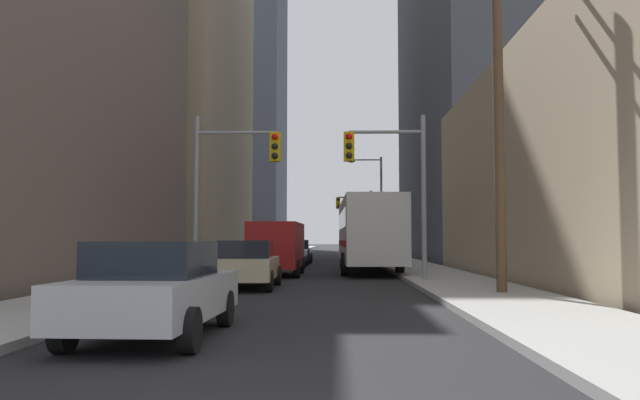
{
  "coord_description": "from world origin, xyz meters",
  "views": [
    {
      "loc": [
        1.0,
        -3.57,
        1.55
      ],
      "look_at": [
        0.0,
        32.5,
        3.85
      ],
      "focal_mm": 34.86,
      "sensor_mm": 36.0,
      "label": 1
    }
  ],
  "objects_px": {
    "sedan_navy": "(297,251)",
    "traffic_signal_far_right": "(356,212)",
    "sedan_beige": "(246,264)",
    "sedan_white": "(289,253)",
    "city_bus": "(368,232)",
    "sedan_silver": "(155,289)",
    "traffic_signal_near_right": "(389,171)",
    "cargo_van_red": "(277,246)",
    "traffic_signal_near_left": "(232,171)"
  },
  "relations": [
    {
      "from": "sedan_silver",
      "to": "traffic_signal_near_left",
      "type": "height_order",
      "value": "traffic_signal_near_left"
    },
    {
      "from": "traffic_signal_near_left",
      "to": "traffic_signal_far_right",
      "type": "bearing_deg",
      "value": 80.98
    },
    {
      "from": "sedan_beige",
      "to": "traffic_signal_near_left",
      "type": "relative_size",
      "value": 0.71
    },
    {
      "from": "sedan_silver",
      "to": "traffic_signal_near_right",
      "type": "relative_size",
      "value": 0.71
    },
    {
      "from": "sedan_silver",
      "to": "sedan_navy",
      "type": "bearing_deg",
      "value": 89.56
    },
    {
      "from": "sedan_silver",
      "to": "traffic_signal_near_right",
      "type": "bearing_deg",
      "value": 69.01
    },
    {
      "from": "sedan_silver",
      "to": "traffic_signal_near_right",
      "type": "distance_m",
      "value": 13.6
    },
    {
      "from": "cargo_van_red",
      "to": "sedan_silver",
      "type": "bearing_deg",
      "value": -90.92
    },
    {
      "from": "cargo_van_red",
      "to": "sedan_navy",
      "type": "height_order",
      "value": "cargo_van_red"
    },
    {
      "from": "sedan_beige",
      "to": "sedan_silver",
      "type": "bearing_deg",
      "value": -89.91
    },
    {
      "from": "city_bus",
      "to": "sedan_navy",
      "type": "xyz_separation_m",
      "value": [
        -4.11,
        10.48,
        -1.16
      ]
    },
    {
      "from": "traffic_signal_near_left",
      "to": "traffic_signal_far_right",
      "type": "height_order",
      "value": "same"
    },
    {
      "from": "city_bus",
      "to": "sedan_silver",
      "type": "bearing_deg",
      "value": -102.22
    },
    {
      "from": "traffic_signal_near_left",
      "to": "traffic_signal_far_right",
      "type": "distance_m",
      "value": 34.94
    },
    {
      "from": "city_bus",
      "to": "sedan_beige",
      "type": "relative_size",
      "value": 2.72
    },
    {
      "from": "traffic_signal_far_right",
      "to": "traffic_signal_near_right",
      "type": "bearing_deg",
      "value": -89.74
    },
    {
      "from": "sedan_navy",
      "to": "traffic_signal_far_right",
      "type": "height_order",
      "value": "traffic_signal_far_right"
    },
    {
      "from": "sedan_beige",
      "to": "sedan_navy",
      "type": "relative_size",
      "value": 1.0
    },
    {
      "from": "cargo_van_red",
      "to": "sedan_silver",
      "type": "xyz_separation_m",
      "value": [
        -0.27,
        -16.99,
        -0.52
      ]
    },
    {
      "from": "city_bus",
      "to": "sedan_silver",
      "type": "xyz_separation_m",
      "value": [
        -4.35,
        -20.06,
        -1.16
      ]
    },
    {
      "from": "city_bus",
      "to": "traffic_signal_far_right",
      "type": "bearing_deg",
      "value": 89.51
    },
    {
      "from": "traffic_signal_near_right",
      "to": "traffic_signal_far_right",
      "type": "distance_m",
      "value": 34.51
    },
    {
      "from": "city_bus",
      "to": "traffic_signal_near_left",
      "type": "relative_size",
      "value": 1.93
    },
    {
      "from": "sedan_beige",
      "to": "traffic_signal_near_left",
      "type": "height_order",
      "value": "traffic_signal_near_left"
    },
    {
      "from": "sedan_silver",
      "to": "sedan_beige",
      "type": "relative_size",
      "value": 1.0
    },
    {
      "from": "cargo_van_red",
      "to": "traffic_signal_near_right",
      "type": "relative_size",
      "value": 0.87
    },
    {
      "from": "sedan_beige",
      "to": "traffic_signal_near_right",
      "type": "distance_m",
      "value": 6.22
    },
    {
      "from": "sedan_beige",
      "to": "sedan_navy",
      "type": "bearing_deg",
      "value": 89.31
    },
    {
      "from": "city_bus",
      "to": "sedan_silver",
      "type": "distance_m",
      "value": 20.55
    },
    {
      "from": "sedan_silver",
      "to": "sedan_navy",
      "type": "distance_m",
      "value": 30.54
    },
    {
      "from": "traffic_signal_far_right",
      "to": "sedan_white",
      "type": "bearing_deg",
      "value": -101.55
    },
    {
      "from": "sedan_silver",
      "to": "city_bus",
      "type": "bearing_deg",
      "value": 77.78
    },
    {
      "from": "cargo_van_red",
      "to": "traffic_signal_far_right",
      "type": "distance_m",
      "value": 30.28
    },
    {
      "from": "sedan_beige",
      "to": "sedan_white",
      "type": "bearing_deg",
      "value": 89.31
    },
    {
      "from": "sedan_silver",
      "to": "traffic_signal_near_left",
      "type": "xyz_separation_m",
      "value": [
        -0.91,
        12.33,
        3.24
      ]
    },
    {
      "from": "sedan_navy",
      "to": "traffic_signal_near_right",
      "type": "distance_m",
      "value": 19.03
    },
    {
      "from": "cargo_van_red",
      "to": "sedan_silver",
      "type": "height_order",
      "value": "cargo_van_red"
    },
    {
      "from": "sedan_white",
      "to": "city_bus",
      "type": "bearing_deg",
      "value": -51.41
    },
    {
      "from": "sedan_white",
      "to": "traffic_signal_near_left",
      "type": "bearing_deg",
      "value": -94.74
    },
    {
      "from": "city_bus",
      "to": "cargo_van_red",
      "type": "relative_size",
      "value": 2.2
    },
    {
      "from": "sedan_silver",
      "to": "traffic_signal_far_right",
      "type": "bearing_deg",
      "value": 84.42
    },
    {
      "from": "sedan_white",
      "to": "traffic_signal_near_right",
      "type": "bearing_deg",
      "value": -70.6
    },
    {
      "from": "cargo_van_red",
      "to": "sedan_silver",
      "type": "relative_size",
      "value": 1.23
    },
    {
      "from": "sedan_navy",
      "to": "traffic_signal_far_right",
      "type": "bearing_deg",
      "value": 75.09
    },
    {
      "from": "cargo_van_red",
      "to": "sedan_white",
      "type": "bearing_deg",
      "value": 90.72
    },
    {
      "from": "sedan_navy",
      "to": "sedan_silver",
      "type": "bearing_deg",
      "value": -90.44
    },
    {
      "from": "sedan_silver",
      "to": "traffic_signal_near_left",
      "type": "relative_size",
      "value": 0.71
    },
    {
      "from": "sedan_beige",
      "to": "sedan_white",
      "type": "distance_m",
      "value": 15.35
    },
    {
      "from": "city_bus",
      "to": "sedan_navy",
      "type": "distance_m",
      "value": 11.32
    },
    {
      "from": "sedan_white",
      "to": "sedan_silver",
      "type": "bearing_deg",
      "value": -90.38
    }
  ]
}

